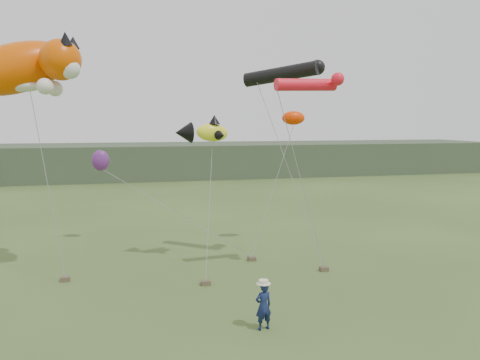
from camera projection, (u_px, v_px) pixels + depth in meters
name	position (u px, v px, depth m)	size (l,w,h in m)	color
ground	(222.00, 335.00, 14.87)	(120.00, 120.00, 0.00)	#385123
headland	(127.00, 162.00, 57.12)	(90.00, 13.00, 4.00)	#2D3D28
festival_attendant	(263.00, 306.00, 15.17)	(0.58, 0.38, 1.58)	#121D45
sandbag_anchors	(167.00, 280.00, 19.77)	(16.22, 4.87, 0.19)	brown
cat_kite	(26.00, 67.00, 19.49)	(5.99, 3.37, 3.30)	#D84B00
fish_kite	(202.00, 132.00, 21.79)	(2.62, 1.73, 1.32)	yellow
tube_kites	(294.00, 76.00, 20.96)	(3.54, 4.38, 1.57)	black
misc_kites	(195.00, 140.00, 25.31)	(11.22, 3.69, 3.25)	#F13400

